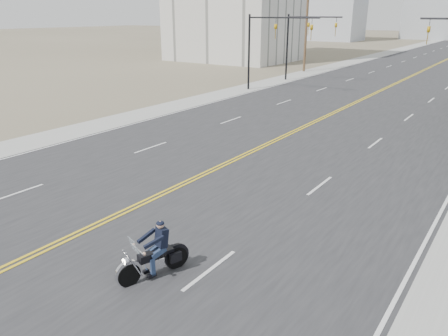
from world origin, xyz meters
name	(u,v)px	position (x,y,z in m)	size (l,w,h in m)	color
road	(441,62)	(0.00, 70.00, 0.01)	(20.00, 200.00, 0.01)	#303033
sidewalk_left	(366,58)	(-11.50, 70.00, 0.01)	(3.00, 200.00, 0.01)	#A5A5A0
traffic_mast_left	(268,38)	(-8.98, 32.00, 4.94)	(7.10, 0.26, 7.00)	black
traffic_mast_far	(302,35)	(-9.31, 40.00, 4.87)	(6.10, 0.26, 7.00)	black
utility_pole_left	(306,27)	(-12.50, 48.00, 5.48)	(2.20, 0.30, 10.50)	brown
haze_bldg_f	(307,10)	(-50.00, 130.00, 8.00)	(12.00, 12.00, 16.00)	#ADB2B7
motorcyclist	(153,251)	(3.86, 2.87, 0.83)	(0.91, 2.12, 1.65)	black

